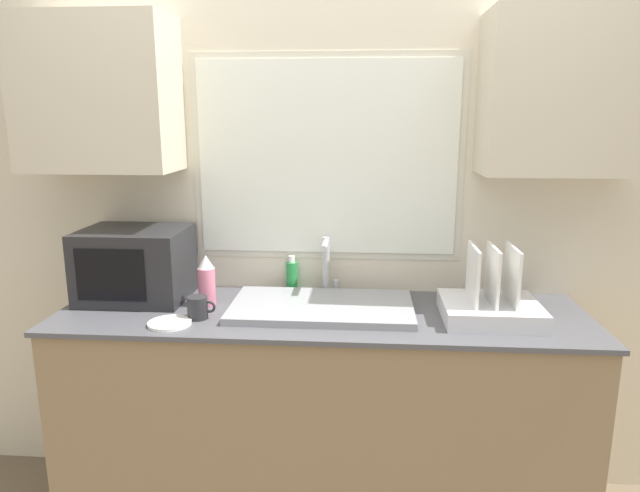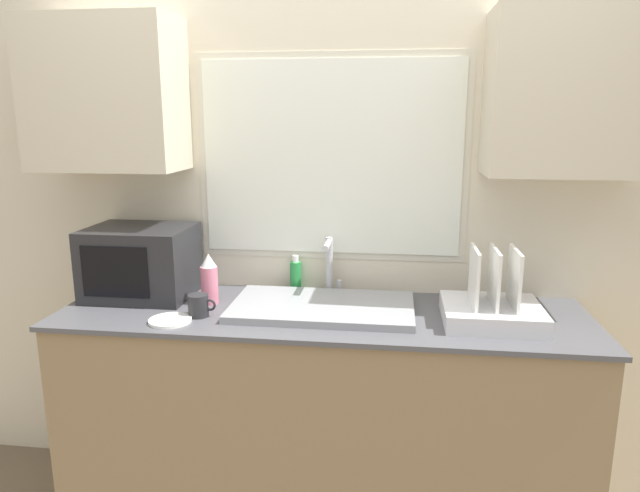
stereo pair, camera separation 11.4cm
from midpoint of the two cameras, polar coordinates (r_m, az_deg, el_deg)
countertop at (r=2.53m, az=1.54°, el=-16.63°), size 2.15×0.64×0.94m
wall_back at (r=2.52m, az=2.37°, el=5.79°), size 6.00×0.38×2.60m
sink_basin at (r=2.34m, az=1.53°, el=-6.11°), size 0.74×0.43×0.03m
faucet at (r=2.51m, az=2.17°, el=-1.56°), size 0.08×0.17×0.25m
microwave at (r=2.60m, az=-16.29°, el=-1.54°), size 0.44×0.35×0.31m
dish_rack at (r=2.31m, az=18.20°, el=-5.88°), size 0.37×0.34×0.29m
spray_bottle at (r=2.44m, az=-9.71°, el=-3.34°), size 0.07×0.07×0.22m
soap_bottle at (r=2.59m, az=-1.20°, el=-2.92°), size 0.05×0.05×0.16m
mug_near_sink at (r=2.30m, az=-10.65°, el=-5.88°), size 0.11×0.08×0.09m
small_plate at (r=2.28m, az=-13.37°, el=-7.27°), size 0.17×0.17×0.01m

